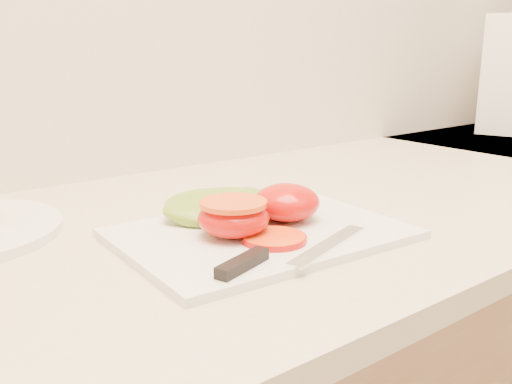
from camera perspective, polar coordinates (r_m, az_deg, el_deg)
counter at (r=1.32m, az=17.73°, el=-17.75°), size 3.92×0.65×0.93m
cutting_board at (r=0.69m, az=0.51°, el=-4.17°), size 0.35×0.26×0.01m
tomato_half_dome at (r=0.72m, az=3.07°, el=-1.03°), size 0.08×0.08×0.05m
tomato_half_cut at (r=0.66m, az=-2.26°, el=-2.48°), size 0.08×0.08×0.04m
tomato_slice_0 at (r=0.65m, az=1.84°, el=-4.66°), size 0.07×0.07×0.01m
lettuce_leaf_0 at (r=0.73m, az=-3.49°, el=-1.51°), size 0.18×0.15×0.03m
lettuce_leaf_1 at (r=0.76m, az=-0.99°, el=-1.07°), size 0.14×0.12×0.02m
knife at (r=0.60m, az=2.25°, el=-6.37°), size 0.23×0.07×0.01m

